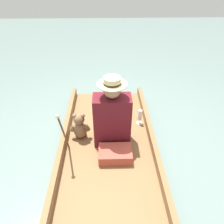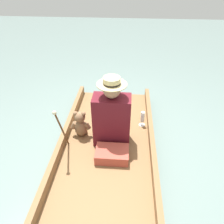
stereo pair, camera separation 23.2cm
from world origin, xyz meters
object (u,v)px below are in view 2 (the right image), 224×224
wine_glass (143,118)px  seated_person (112,117)px  teddy_bear (81,124)px  walking_cane (61,127)px

wine_glass → seated_person: bearing=-144.4°
teddy_bear → seated_person: bearing=-1.0°
seated_person → walking_cane: bearing=-150.0°
teddy_bear → wine_glass: 0.87m
seated_person → wine_glass: (0.40, 0.29, -0.20)m
seated_person → teddy_bear: size_ratio=2.33×
teddy_bear → walking_cane: size_ratio=0.55×
wine_glass → teddy_bear: bearing=-161.0°
seated_person → teddy_bear: 0.44m
teddy_bear → walking_cane: (-0.14, -0.35, 0.24)m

